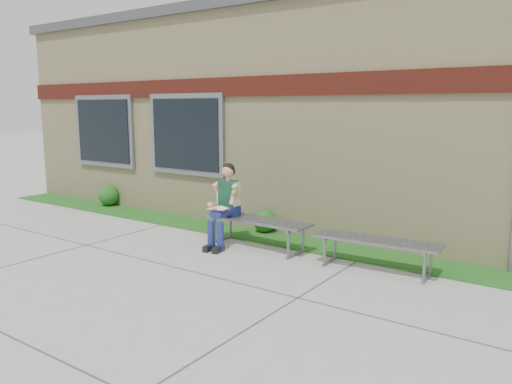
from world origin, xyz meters
The scene contains 8 objects.
ground centered at (0.00, 0.00, 0.00)m, with size 80.00×80.00×0.00m, color #9E9E99.
grass_strip centered at (0.00, 2.60, 0.01)m, with size 16.00×0.80×0.02m, color #144D15.
school_building centered at (0.00, 5.99, 2.10)m, with size 16.20×6.22×4.20m.
bench_left centered at (-0.62, 2.00, 0.37)m, with size 1.85×0.58×0.48m.
bench_right centered at (1.38, 2.00, 0.34)m, with size 1.75×0.59×0.45m.
girl centered at (-1.12, 1.80, 0.71)m, with size 0.50×0.80×1.34m.
shrub_west centered at (-5.33, 2.85, 0.25)m, with size 0.47×0.47×0.47m, color #144D15.
shrub_mid centered at (-1.05, 2.85, 0.22)m, with size 0.40×0.40×0.40m, color #144D15.
Camera 1 is at (3.80, -4.39, 2.24)m, focal length 35.00 mm.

